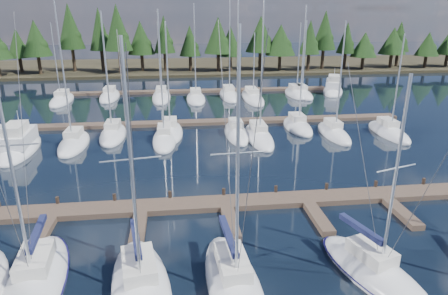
{
  "coord_description": "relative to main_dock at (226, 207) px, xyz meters",
  "views": [
    {
      "loc": [
        -3.17,
        -7.92,
        13.62
      ],
      "look_at": [
        0.38,
        22.0,
        3.09
      ],
      "focal_mm": 32.0,
      "sensor_mm": 36.0,
      "label": 1
    }
  ],
  "objects": [
    {
      "name": "front_sailboat_3",
      "position": [
        -0.67,
        -8.56,
        0.08
      ],
      "size": [
        3.31,
        9.42,
        13.87
      ],
      "color": "silver",
      "rests_on": "ground"
    },
    {
      "name": "front_sailboat_2",
      "position": [
        -5.38,
        -8.17,
        0.08
      ],
      "size": [
        4.35,
        9.22,
        13.43
      ],
      "color": "silver",
      "rests_on": "ground"
    },
    {
      "name": "main_dock",
      "position": [
        0.0,
        0.0,
        0.0
      ],
      "size": [
        44.0,
        6.13,
        0.9
      ],
      "color": "brown",
      "rests_on": "ground"
    },
    {
      "name": "back_sailboat_rows",
      "position": [
        0.2,
        27.54,
        0.06
      ],
      "size": [
        45.61,
        33.26,
        16.71
      ],
      "color": "silver",
      "rests_on": "ground"
    },
    {
      "name": "front_sailboat_1",
      "position": [
        -10.8,
        -7.06,
        0.08
      ],
      "size": [
        3.93,
        9.46,
        14.27
      ],
      "color": "silver",
      "rests_on": "ground"
    },
    {
      "name": "motor_yacht_right",
      "position": [
        23.35,
        39.75,
        0.33
      ],
      "size": [
        6.68,
        10.24,
        4.88
      ],
      "color": "silver",
      "rests_on": "ground"
    },
    {
      "name": "motor_yacht_left",
      "position": [
        -19.15,
        14.78,
        0.32
      ],
      "size": [
        3.66,
        9.73,
        4.8
      ],
      "color": "silver",
      "rests_on": "ground"
    },
    {
      "name": "back_docks",
      "position": [
        0.0,
        32.23,
        -0.0
      ],
      "size": [
        50.0,
        21.8,
        0.4
      ],
      "color": "brown",
      "rests_on": "ground"
    },
    {
      "name": "ground",
      "position": [
        0.0,
        12.64,
        -0.2
      ],
      "size": [
        260.0,
        260.0,
        0.0
      ],
      "primitive_type": "plane",
      "color": "black",
      "rests_on": "ground"
    },
    {
      "name": "far_shore",
      "position": [
        0.0,
        72.64,
        0.1
      ],
      "size": [
        220.0,
        30.0,
        0.6
      ],
      "primitive_type": "cube",
      "color": "#2F2A1A",
      "rests_on": "ground"
    },
    {
      "name": "tree_line",
      "position": [
        -1.38,
        62.81,
        7.15
      ],
      "size": [
        185.62,
        11.67,
        14.12
      ],
      "color": "black",
      "rests_on": "far_shore"
    },
    {
      "name": "front_sailboat_4",
      "position": [
        6.92,
        -8.43,
        0.07
      ],
      "size": [
        5.11,
        8.53,
        11.74
      ],
      "color": "silver",
      "rests_on": "ground"
    }
  ]
}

